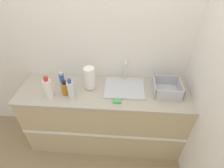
# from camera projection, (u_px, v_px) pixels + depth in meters

# --- Properties ---
(ground_plane) EXTENTS (12.00, 12.00, 0.00)m
(ground_plane) POSITION_uv_depth(u_px,v_px,m) (104.00, 156.00, 2.39)
(ground_plane) COLOR #937A56
(wall_back) EXTENTS (4.39, 0.06, 2.60)m
(wall_back) POSITION_uv_depth(u_px,v_px,m) (106.00, 48.00, 2.08)
(wall_back) COLOR silver
(wall_back) RESTS_ON ground_plane
(wall_right) EXTENTS (0.06, 2.59, 2.60)m
(wall_right) POSITION_uv_depth(u_px,v_px,m) (204.00, 66.00, 1.76)
(wall_right) COLOR silver
(wall_right) RESTS_ON ground_plane
(counter_cabinet) EXTENTS (2.02, 0.62, 0.92)m
(counter_cabinet) POSITION_uv_depth(u_px,v_px,m) (105.00, 116.00, 2.34)
(counter_cabinet) COLOR tan
(counter_cabinet) RESTS_ON ground_plane
(sink) EXTENTS (0.47, 0.39, 0.30)m
(sink) POSITION_uv_depth(u_px,v_px,m) (124.00, 87.00, 2.07)
(sink) COLOR silver
(sink) RESTS_ON counter_cabinet
(paper_towel_roll) EXTENTS (0.12, 0.12, 0.28)m
(paper_towel_roll) POSITION_uv_depth(u_px,v_px,m) (90.00, 78.00, 2.00)
(paper_towel_roll) COLOR #4C4C51
(paper_towel_roll) RESTS_ON counter_cabinet
(dish_rack) EXTENTS (0.31, 0.30, 0.14)m
(dish_rack) POSITION_uv_depth(u_px,v_px,m) (167.00, 89.00, 1.99)
(dish_rack) COLOR #B7BABF
(dish_rack) RESTS_ON counter_cabinet
(bottle_white_spray) EXTENTS (0.09, 0.09, 0.27)m
(bottle_white_spray) POSITION_uv_depth(u_px,v_px,m) (48.00, 88.00, 1.90)
(bottle_white_spray) COLOR white
(bottle_white_spray) RESTS_ON counter_cabinet
(bottle_amber) EXTENTS (0.09, 0.09, 0.18)m
(bottle_amber) POSITION_uv_depth(u_px,v_px,m) (65.00, 88.00, 1.96)
(bottle_amber) COLOR #B26B19
(bottle_amber) RESTS_ON counter_cabinet
(bottle_clear) EXTENTS (0.07, 0.07, 0.25)m
(bottle_clear) POSITION_uv_depth(u_px,v_px,m) (71.00, 90.00, 1.89)
(bottle_clear) COLOR silver
(bottle_clear) RESTS_ON counter_cabinet
(bottle_blue) EXTENTS (0.06, 0.06, 0.17)m
(bottle_blue) POSITION_uv_depth(u_px,v_px,m) (62.00, 79.00, 2.10)
(bottle_blue) COLOR #2D56B7
(bottle_blue) RESTS_ON counter_cabinet
(sponge) EXTENTS (0.09, 0.06, 0.02)m
(sponge) POSITION_uv_depth(u_px,v_px,m) (117.00, 101.00, 1.89)
(sponge) COLOR #4CB259
(sponge) RESTS_ON counter_cabinet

